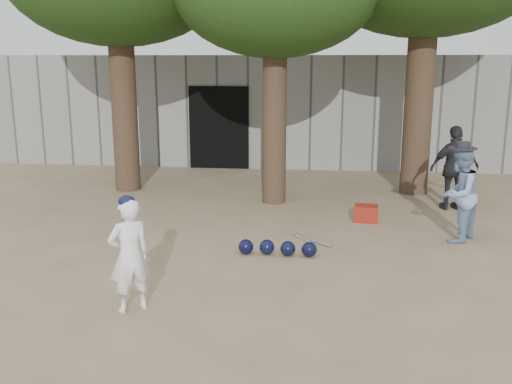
# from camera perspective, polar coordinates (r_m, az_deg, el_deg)

# --- Properties ---
(ground) EXTENTS (70.00, 70.00, 0.00)m
(ground) POSITION_cam_1_polar(r_m,az_deg,el_deg) (7.96, -5.19, -8.20)
(ground) COLOR #937C5E
(ground) RESTS_ON ground
(boy_player) EXTENTS (0.59, 0.56, 1.35)m
(boy_player) POSITION_cam_1_polar(r_m,az_deg,el_deg) (6.78, -12.54, -6.22)
(boy_player) COLOR white
(boy_player) RESTS_ON ground
(spectator_blue) EXTENTS (0.91, 0.96, 1.55)m
(spectator_blue) POSITION_cam_1_polar(r_m,az_deg,el_deg) (9.70, 19.63, -0.21)
(spectator_blue) COLOR #7B98BF
(spectator_blue) RESTS_ON ground
(spectator_dark) EXTENTS (1.03, 0.58, 1.65)m
(spectator_dark) POSITION_cam_1_polar(r_m,az_deg,el_deg) (11.74, 19.23, 2.28)
(spectator_dark) COLOR black
(spectator_dark) RESTS_ON ground
(red_bag) EXTENTS (0.45, 0.37, 0.30)m
(red_bag) POSITION_cam_1_polar(r_m,az_deg,el_deg) (10.58, 10.95, -2.12)
(red_bag) COLOR #A61A16
(red_bag) RESTS_ON ground
(back_building) EXTENTS (16.00, 5.24, 3.00)m
(back_building) POSITION_cam_1_polar(r_m,az_deg,el_deg) (17.71, 1.60, 8.62)
(back_building) COLOR gray
(back_building) RESTS_ON ground
(helmet_row) EXTENTS (1.19, 0.27, 0.23)m
(helmet_row) POSITION_cam_1_polar(r_m,az_deg,el_deg) (8.63, 2.15, -5.61)
(helmet_row) COLOR black
(helmet_row) RESTS_ON ground
(bat_pile) EXTENTS (0.69, 0.69, 0.06)m
(bat_pile) POSITION_cam_1_polar(r_m,az_deg,el_deg) (9.35, 5.27, -4.74)
(bat_pile) COLOR silver
(bat_pile) RESTS_ON ground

